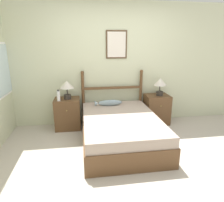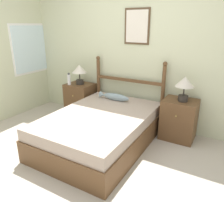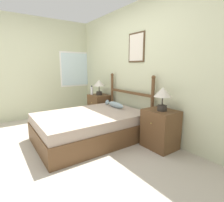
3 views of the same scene
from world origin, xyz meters
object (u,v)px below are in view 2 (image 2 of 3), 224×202
at_px(nightstand_right, 179,119).
at_px(table_lamp_right, 185,84).
at_px(nightstand_left, 80,100).
at_px(fish_pillow, 114,97).
at_px(bed, 101,129).
at_px(table_lamp_left, 79,71).
at_px(bottle, 69,79).

bearing_deg(nightstand_right, table_lamp_right, -36.65).
xyz_separation_m(nightstand_left, fish_pillow, (0.84, -0.13, 0.23)).
xyz_separation_m(table_lamp_right, fish_pillow, (-1.13, -0.11, -0.35)).
bearing_deg(bed, nightstand_left, 141.57).
relative_size(table_lamp_left, fish_pillow, 0.67).
xyz_separation_m(table_lamp_left, fish_pillow, (0.82, -0.12, -0.35)).
distance_m(nightstand_left, fish_pillow, 0.88).
height_order(bed, nightstand_left, nightstand_left).
bearing_deg(nightstand_right, bottle, -176.31).
bearing_deg(nightstand_right, nightstand_left, 180.00).
bearing_deg(bottle, table_lamp_right, 3.00).
bearing_deg(bottle, table_lamp_left, 36.08).
xyz_separation_m(nightstand_right, fish_pillow, (-1.10, -0.13, 0.23)).
bearing_deg(nightstand_right, fish_pillow, -173.24).
xyz_separation_m(nightstand_left, table_lamp_left, (0.02, -0.01, 0.58)).
bearing_deg(bed, nightstand_right, 38.43).
bearing_deg(nightstand_right, table_lamp_left, -179.55).
bearing_deg(bottle, fish_pillow, 0.23).
bearing_deg(nightstand_left, table_lamp_left, -36.18).
distance_m(bed, fish_pillow, 0.72).
bearing_deg(table_lamp_right, fish_pillow, -174.60).
relative_size(bed, table_lamp_left, 5.09).
relative_size(table_lamp_right, bottle, 1.63).
distance_m(table_lamp_left, table_lamp_right, 1.94).
height_order(bed, table_lamp_right, table_lamp_right).
bearing_deg(nightstand_left, bottle, -136.88).
bearing_deg(table_lamp_left, bed, -38.47).
bearing_deg(fish_pillow, nightstand_right, 6.76).
relative_size(bed, fish_pillow, 3.41).
relative_size(table_lamp_left, table_lamp_right, 1.00).
distance_m(table_lamp_right, fish_pillow, 1.18).
bearing_deg(bed, fish_pillow, 101.45).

